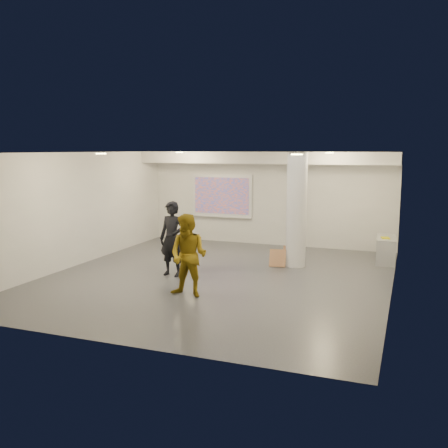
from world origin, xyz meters
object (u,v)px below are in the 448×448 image
at_px(projection_screen, 222,196).
at_px(credenza, 386,250).
at_px(column, 296,210).
at_px(woman, 172,239).
at_px(man, 189,256).

distance_m(projection_screen, credenza, 5.61).
relative_size(column, woman, 1.64).
height_order(projection_screen, woman, projection_screen).
distance_m(credenza, woman, 5.91).
distance_m(column, credenza, 2.83).
bearing_deg(column, man, -113.50).
bearing_deg(woman, credenza, 40.61).
height_order(projection_screen, man, projection_screen).
relative_size(woman, man, 1.05).
height_order(column, projection_screen, column).
bearing_deg(woman, projection_screen, 101.72).
bearing_deg(credenza, projection_screen, 163.41).
xyz_separation_m(column, man, (-1.51, -3.48, -0.63)).
distance_m(woman, man, 1.81).
bearing_deg(man, column, 69.98).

